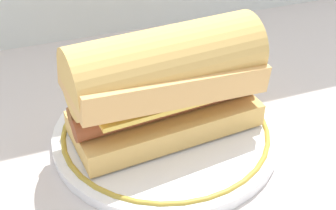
% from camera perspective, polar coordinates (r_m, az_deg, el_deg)
% --- Properties ---
extents(ground_plane, '(1.50, 1.50, 0.00)m').
position_cam_1_polar(ground_plane, '(0.51, 1.07, -6.35)').
color(ground_plane, beige).
extents(plate, '(0.26, 0.26, 0.01)m').
position_cam_1_polar(plate, '(0.53, -0.00, -3.30)').
color(plate, white).
rests_on(plate, ground_plane).
extents(sausage_sandwich, '(0.22, 0.11, 0.12)m').
position_cam_1_polar(sausage_sandwich, '(0.49, -0.00, 3.06)').
color(sausage_sandwich, '#E3B361').
rests_on(sausage_sandwich, plate).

